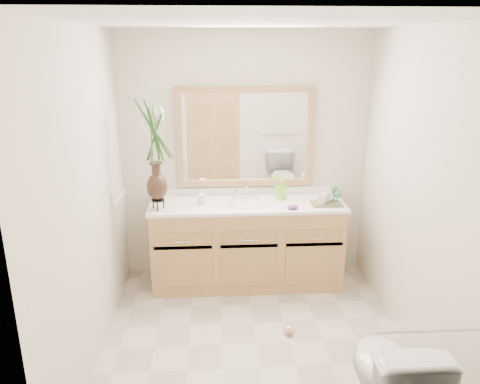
{
  "coord_description": "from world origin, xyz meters",
  "views": [
    {
      "loc": [
        -0.32,
        -3.15,
        2.27
      ],
      "look_at": [
        -0.09,
        0.65,
        1.06
      ],
      "focal_mm": 35.0,
      "sensor_mm": 36.0,
      "label": 1
    }
  ],
  "objects": [
    {
      "name": "counter",
      "position": [
        0.0,
        1.01,
        0.82
      ],
      "size": [
        1.84,
        0.57,
        0.03
      ],
      "primitive_type": "cube",
      "color": "white",
      "rests_on": "vanity"
    },
    {
      "name": "wall_left",
      "position": [
        -1.2,
        0.0,
        1.2
      ],
      "size": [
        0.02,
        2.6,
        2.4
      ],
      "primitive_type": "cube",
      "color": "white",
      "rests_on": "floor"
    },
    {
      "name": "soap_dish",
      "position": [
        -0.15,
        0.94,
        0.84
      ],
      "size": [
        0.09,
        0.09,
        0.03
      ],
      "color": "white",
      "rests_on": "counter"
    },
    {
      "name": "tray",
      "position": [
        0.74,
        0.92,
        0.84
      ],
      "size": [
        0.29,
        0.19,
        0.01
      ],
      "primitive_type": "cube",
      "rotation": [
        0.0,
        0.0,
        -0.01
      ],
      "color": "brown",
      "rests_on": "counter"
    },
    {
      "name": "door",
      "position": [
        -0.3,
        -1.29,
        1.0
      ],
      "size": [
        0.8,
        0.03,
        2.0
      ],
      "primitive_type": "cube",
      "color": "tan",
      "rests_on": "floor"
    },
    {
      "name": "floor",
      "position": [
        0.0,
        0.0,
        0.0
      ],
      "size": [
        2.6,
        2.6,
        0.0
      ],
      "primitive_type": "plane",
      "color": "beige",
      "rests_on": "ground"
    },
    {
      "name": "goblet_front",
      "position": [
        0.82,
        0.86,
        0.94
      ],
      "size": [
        0.06,
        0.06,
        0.14
      ],
      "color": "#297C39",
      "rests_on": "tray"
    },
    {
      "name": "mirror",
      "position": [
        0.0,
        1.28,
        1.41
      ],
      "size": [
        1.32,
        0.04,
        0.97
      ],
      "color": "white",
      "rests_on": "wall_back"
    },
    {
      "name": "sink",
      "position": [
        0.0,
        1.0,
        0.78
      ],
      "size": [
        0.38,
        0.34,
        0.23
      ],
      "color": "white",
      "rests_on": "counter"
    },
    {
      "name": "mug_left",
      "position": [
        0.68,
        0.89,
        0.89
      ],
      "size": [
        0.13,
        0.12,
        0.1
      ],
      "primitive_type": "imported",
      "rotation": [
        0.0,
        0.0,
        0.4
      ],
      "color": "white",
      "rests_on": "tray"
    },
    {
      "name": "ceiling",
      "position": [
        0.0,
        0.0,
        2.4
      ],
      "size": [
        2.4,
        2.6,
        0.02
      ],
      "primitive_type": "cube",
      "color": "white",
      "rests_on": "wall_back"
    },
    {
      "name": "wall_right",
      "position": [
        1.2,
        0.0,
        1.2
      ],
      "size": [
        0.02,
        2.6,
        2.4
      ],
      "primitive_type": "cube",
      "color": "white",
      "rests_on": "floor"
    },
    {
      "name": "toilet",
      "position": [
        0.7,
        -0.92,
        0.37
      ],
      "size": [
        0.42,
        0.75,
        0.74
      ],
      "primitive_type": "imported",
      "rotation": [
        0.0,
        0.0,
        3.14
      ],
      "color": "white",
      "rests_on": "floor"
    },
    {
      "name": "switch_plate",
      "position": [
        -1.19,
        0.76,
        0.98
      ],
      "size": [
        0.02,
        0.12,
        0.12
      ],
      "primitive_type": "cube",
      "color": "white",
      "rests_on": "wall_left"
    },
    {
      "name": "soap_bottle",
      "position": [
        0.33,
        1.11,
        0.92
      ],
      "size": [
        0.09,
        0.09,
        0.17
      ],
      "primitive_type": "imported",
      "rotation": [
        0.0,
        0.0,
        0.22
      ],
      "color": "#85EA37",
      "rests_on": "counter"
    },
    {
      "name": "flower_vase",
      "position": [
        -0.82,
        0.89,
        1.44
      ],
      "size": [
        0.22,
        0.22,
        0.9
      ],
      "rotation": [
        0.0,
        0.0,
        0.08
      ],
      "color": "black",
      "rests_on": "counter"
    },
    {
      "name": "vanity",
      "position": [
        0.0,
        1.01,
        0.4
      ],
      "size": [
        1.8,
        0.55,
        0.8
      ],
      "color": "tan",
      "rests_on": "floor"
    },
    {
      "name": "wall_back",
      "position": [
        0.0,
        1.3,
        1.2
      ],
      "size": [
        2.4,
        0.02,
        2.4
      ],
      "primitive_type": "cube",
      "color": "white",
      "rests_on": "floor"
    },
    {
      "name": "tumbler",
      "position": [
        -0.42,
        1.02,
        0.88
      ],
      "size": [
        0.07,
        0.07,
        0.09
      ],
      "primitive_type": "cylinder",
      "color": "white",
      "rests_on": "counter"
    },
    {
      "name": "purple_dish",
      "position": [
        0.4,
        0.82,
        0.85
      ],
      "size": [
        0.12,
        0.11,
        0.04
      ],
      "primitive_type": "ellipsoid",
      "rotation": [
        0.0,
        0.0,
        0.26
      ],
      "color": "#6C2879",
      "rests_on": "counter"
    },
    {
      "name": "wall_front",
      "position": [
        0.0,
        -1.3,
        1.2
      ],
      "size": [
        2.4,
        0.02,
        2.4
      ],
      "primitive_type": "cube",
      "color": "white",
      "rests_on": "floor"
    },
    {
      "name": "goblet_back",
      "position": [
        0.82,
        0.99,
        0.95
      ],
      "size": [
        0.07,
        0.07,
        0.15
      ],
      "color": "#297C39",
      "rests_on": "tray"
    },
    {
      "name": "grab_bar",
      "position": [
        0.7,
        -1.27,
        0.95
      ],
      "size": [
        0.55,
        0.03,
        0.03
      ],
      "primitive_type": "cylinder",
      "rotation": [
        0.0,
        1.57,
        0.0
      ],
      "color": "silver",
      "rests_on": "wall_front"
    },
    {
      "name": "mug_right",
      "position": [
        0.74,
        0.97,
        0.9
      ],
      "size": [
        0.14,
        0.13,
        0.11
      ],
      "primitive_type": "imported",
      "rotation": [
        0.0,
        0.0,
        0.35
      ],
      "color": "white",
      "rests_on": "tray"
    }
  ]
}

